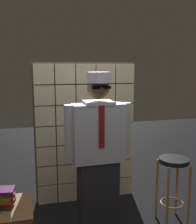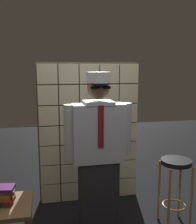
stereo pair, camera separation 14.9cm
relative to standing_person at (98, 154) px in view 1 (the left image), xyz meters
The scene contains 5 objects.
glass_block_wall 0.86m from the standing_person, 87.10° to the left, with size 1.35×0.10×1.88m.
standing_person is the anchor object (origin of this frame).
bar_stool 0.96m from the standing_person, ahead, with size 0.34×0.34×0.78m.
side_table 1.06m from the standing_person, behind, with size 0.52×0.52×0.52m.
book_stack 1.01m from the standing_person, behind, with size 0.26×0.21×0.17m.
Camera 1 is at (-0.70, -2.09, 1.82)m, focal length 43.08 mm.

